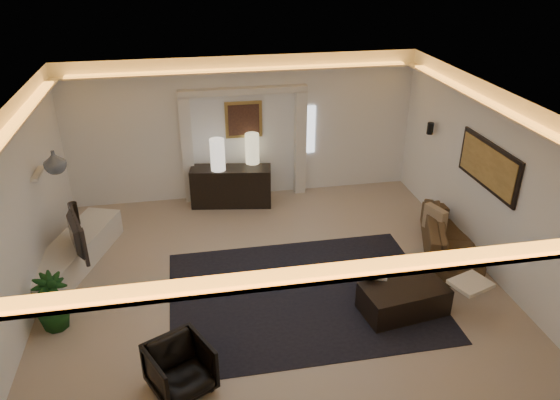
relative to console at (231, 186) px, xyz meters
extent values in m
plane|color=tan|center=(0.34, -3.06, -0.40)|extent=(7.00, 7.00, 0.00)
plane|color=white|center=(0.34, -3.06, 2.50)|extent=(7.00, 7.00, 0.00)
plane|color=white|center=(0.34, 0.44, 1.05)|extent=(7.00, 0.00, 7.00)
plane|color=white|center=(0.34, -6.56, 1.05)|extent=(7.00, 0.00, 7.00)
plane|color=white|center=(-3.16, -3.06, 1.05)|extent=(0.00, 7.00, 7.00)
plane|color=white|center=(3.84, -3.06, 1.05)|extent=(0.00, 7.00, 7.00)
cube|color=silver|center=(0.34, -3.06, 2.22)|extent=(7.00, 7.00, 0.04)
cube|color=white|center=(1.69, 0.42, 0.95)|extent=(0.25, 0.03, 1.00)
cube|color=black|center=(0.74, -3.26, -0.39)|extent=(4.00, 3.00, 0.01)
cube|color=silver|center=(-0.81, 0.34, 0.70)|extent=(0.22, 0.20, 2.20)
cube|color=silver|center=(1.49, 0.34, 0.70)|extent=(0.22, 0.20, 2.20)
cube|color=silver|center=(0.34, 0.34, 1.85)|extent=(2.52, 0.20, 0.12)
cube|color=tan|center=(0.34, 0.41, 1.25)|extent=(0.74, 0.04, 0.74)
cube|color=#4C2D1E|center=(0.34, 0.38, 1.25)|extent=(0.62, 0.02, 0.62)
cube|color=black|center=(3.81, -2.76, 1.30)|extent=(0.04, 1.64, 0.74)
cube|color=tan|center=(3.78, -2.76, 1.30)|extent=(0.02, 1.50, 0.62)
cylinder|color=black|center=(3.72, -0.86, 1.28)|extent=(0.12, 0.12, 0.22)
cube|color=silver|center=(-3.10, -1.66, 1.25)|extent=(0.10, 0.55, 0.04)
cube|color=black|center=(0.00, 0.00, 0.00)|extent=(1.66, 0.75, 0.80)
cylinder|color=white|center=(-0.24, -0.04, 0.69)|extent=(0.30, 0.30, 0.64)
cylinder|color=#F7E7AE|center=(0.47, 0.19, 0.69)|extent=(0.34, 0.34, 0.62)
cube|color=silver|center=(-2.81, -1.82, -0.17)|extent=(1.41, 2.55, 0.47)
imported|color=black|center=(-2.69, -2.11, 0.36)|extent=(1.06, 0.47, 0.62)
cylinder|color=black|center=(-2.81, -1.17, 0.24)|extent=(0.18, 0.18, 0.41)
imported|color=slate|center=(-2.81, -1.73, 1.45)|extent=(0.38, 0.38, 0.35)
imported|color=#0F3411|center=(-2.81, -3.33, 0.02)|extent=(0.66, 0.66, 0.83)
imported|color=#4A281D|center=(3.49, -2.54, -0.09)|extent=(2.28, 1.53, 0.62)
cube|color=silver|center=(2.95, -4.16, 0.15)|extent=(0.63, 0.58, 0.06)
cube|color=#967E5F|center=(3.29, -2.31, 0.15)|extent=(0.27, 0.47, 0.45)
cube|color=black|center=(2.08, -3.91, -0.20)|extent=(1.29, 0.82, 0.45)
imported|color=black|center=(1.70, -3.59, 0.05)|extent=(0.32, 0.32, 0.07)
cube|color=white|center=(1.78, -3.59, 0.02)|extent=(0.34, 0.29, 0.03)
imported|color=black|center=(-1.11, -4.81, -0.08)|extent=(0.93, 0.93, 0.64)
camera|label=1|loc=(-0.81, -9.65, 4.51)|focal=33.83mm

